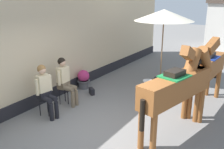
# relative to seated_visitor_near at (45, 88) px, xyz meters

# --- Properties ---
(ground_plane) EXTENTS (40.00, 40.00, 0.00)m
(ground_plane) POSITION_rel_seated_visitor_near_xyz_m (1.69, 2.98, -0.78)
(ground_plane) COLOR slate
(pub_facade_wall) EXTENTS (0.34, 14.00, 3.40)m
(pub_facade_wall) POSITION_rel_seated_visitor_near_xyz_m (-0.86, 1.48, 0.76)
(pub_facade_wall) COLOR #CCB793
(pub_facade_wall) RESTS_ON ground_plane
(seated_visitor_near) EXTENTS (0.61, 0.49, 1.39)m
(seated_visitor_near) POSITION_rel_seated_visitor_near_xyz_m (0.00, 0.00, 0.00)
(seated_visitor_near) COLOR black
(seated_visitor_near) RESTS_ON ground_plane
(seated_visitor_far) EXTENTS (0.61, 0.49, 1.39)m
(seated_visitor_far) POSITION_rel_seated_visitor_near_xyz_m (-0.09, 0.83, 0.00)
(seated_visitor_far) COLOR black
(seated_visitor_far) RESTS_ON ground_plane
(saddled_horse_near) EXTENTS (0.98, 2.95, 2.06)m
(saddled_horse_near) POSITION_rel_seated_visitor_near_xyz_m (3.15, 1.03, 0.38)
(saddled_horse_near) COLOR brown
(saddled_horse_near) RESTS_ON ground_plane
(saddled_horse_far) EXTENTS (0.60, 3.00, 2.06)m
(saddled_horse_far) POSITION_rel_seated_visitor_near_xyz_m (3.31, 2.65, 0.38)
(saddled_horse_far) COLOR brown
(saddled_horse_far) RESTS_ON ground_plane
(flower_planter_far) EXTENTS (0.43, 0.43, 0.64)m
(flower_planter_far) POSITION_rel_seated_visitor_near_xyz_m (-0.46, 2.12, -0.44)
(flower_planter_far) COLOR #4C4C51
(flower_planter_far) RESTS_ON ground_plane
(cafe_parasol) EXTENTS (2.10, 2.10, 2.58)m
(cafe_parasol) POSITION_rel_seated_visitor_near_xyz_m (1.40, 4.40, 1.59)
(cafe_parasol) COLOR black
(cafe_parasol) RESTS_ON ground_plane
(spare_stool_white) EXTENTS (0.32, 0.32, 0.46)m
(spare_stool_white) POSITION_rel_seated_visitor_near_xyz_m (1.60, 2.82, -0.38)
(spare_stool_white) COLOR white
(spare_stool_white) RESTS_ON ground_plane
(satchel_bag) EXTENTS (0.30, 0.26, 0.20)m
(satchel_bag) POSITION_rel_seated_visitor_near_xyz_m (0.10, 1.83, -0.68)
(satchel_bag) COLOR black
(satchel_bag) RESTS_ON ground_plane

